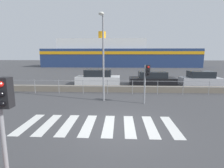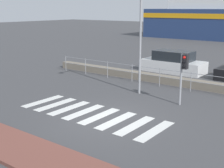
% 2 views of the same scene
% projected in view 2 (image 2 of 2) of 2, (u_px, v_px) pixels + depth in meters
% --- Properties ---
extents(ground_plane, '(160.00, 160.00, 0.00)m').
position_uv_depth(ground_plane, '(108.00, 118.00, 12.98)').
color(ground_plane, '#424244').
extents(sidewalk_brick, '(24.00, 1.80, 0.12)m').
position_uv_depth(sidewalk_brick, '(28.00, 153.00, 9.80)').
color(sidewalk_brick, brown).
rests_on(sidewalk_brick, ground_plane).
extents(crosswalk, '(6.75, 2.40, 0.01)m').
position_uv_depth(crosswalk, '(92.00, 114.00, 13.53)').
color(crosswalk, silver).
rests_on(crosswalk, ground_plane).
extents(seawall, '(19.29, 0.55, 0.47)m').
position_uv_depth(seawall, '(181.00, 82.00, 18.32)').
color(seawall, slate).
rests_on(seawall, ground_plane).
extents(harbor_fence, '(17.40, 0.04, 1.09)m').
position_uv_depth(harbor_fence, '(175.00, 77.00, 17.53)').
color(harbor_fence, gray).
rests_on(harbor_fence, ground_plane).
extents(traffic_light_far, '(0.34, 0.32, 2.43)m').
position_uv_depth(traffic_light_far, '(184.00, 68.00, 14.32)').
color(traffic_light_far, gray).
rests_on(traffic_light_far, ground_plane).
extents(streetlamp, '(0.32, 1.22, 5.54)m').
position_uv_depth(streetlamp, '(138.00, 28.00, 15.77)').
color(streetlamp, gray).
rests_on(streetlamp, ground_plane).
extents(parked_car_white, '(4.44, 1.86, 1.53)m').
position_uv_depth(parked_car_white, '(173.00, 63.00, 22.22)').
color(parked_car_white, silver).
rests_on(parked_car_white, ground_plane).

